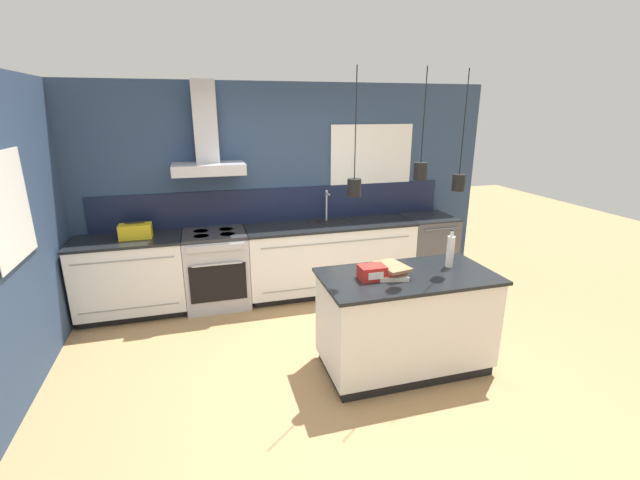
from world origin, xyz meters
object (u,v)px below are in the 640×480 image
at_px(oven_range, 217,269).
at_px(bottle_on_island, 450,251).
at_px(dishwasher, 427,249).
at_px(book_stack, 391,270).
at_px(red_supply_box, 372,272).
at_px(yellow_toolbox, 136,231).

bearing_deg(oven_range, bottle_on_island, -40.83).
height_order(dishwasher, book_stack, book_stack).
bearing_deg(bottle_on_island, book_stack, -175.37).
bearing_deg(red_supply_box, bottle_on_island, 6.21).
xyz_separation_m(red_supply_box, yellow_toolbox, (-2.06, 1.83, 0.02)).
bearing_deg(oven_range, book_stack, -51.74).
bearing_deg(yellow_toolbox, red_supply_box, -41.60).
distance_m(oven_range, bottle_on_island, 2.73).
distance_m(oven_range, red_supply_box, 2.26).
distance_m(oven_range, yellow_toolbox, 1.00).
height_order(oven_range, bottle_on_island, bottle_on_island).
distance_m(bottle_on_island, book_stack, 0.61).
bearing_deg(dishwasher, red_supply_box, -130.84).
xyz_separation_m(bottle_on_island, book_stack, (-0.60, -0.05, -0.10)).
bearing_deg(red_supply_box, oven_range, 123.78).
bearing_deg(yellow_toolbox, dishwasher, -0.00).
distance_m(dishwasher, red_supply_box, 2.48).
xyz_separation_m(dishwasher, bottle_on_island, (-0.79, -1.75, 0.61)).
bearing_deg(book_stack, dishwasher, 52.16).
relative_size(bottle_on_island, book_stack, 0.95).
height_order(oven_range, red_supply_box, red_supply_box).
xyz_separation_m(bottle_on_island, red_supply_box, (-0.79, -0.09, -0.09)).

